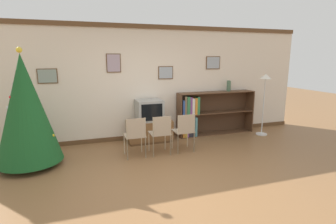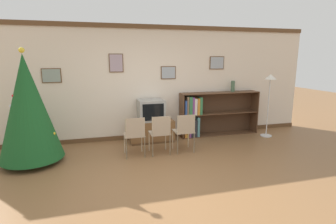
% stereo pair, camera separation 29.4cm
% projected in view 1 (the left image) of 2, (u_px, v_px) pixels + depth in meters
% --- Properties ---
extents(ground_plane, '(24.00, 24.00, 0.00)m').
position_uv_depth(ground_plane, '(175.00, 183.00, 4.16)').
color(ground_plane, brown).
extents(wall_back, '(8.70, 0.11, 2.70)m').
position_uv_depth(wall_back, '(139.00, 83.00, 6.22)').
color(wall_back, silver).
rests_on(wall_back, ground_plane).
extents(christmas_tree, '(1.12, 1.12, 2.13)m').
position_uv_depth(christmas_tree, '(26.00, 109.00, 4.60)').
color(christmas_tree, maroon).
rests_on(christmas_tree, ground_plane).
extents(tv_console, '(1.03, 0.53, 0.51)m').
position_uv_depth(tv_console, '(149.00, 131.00, 6.18)').
color(tv_console, brown).
rests_on(tv_console, ground_plane).
extents(television, '(0.59, 0.52, 0.49)m').
position_uv_depth(television, '(149.00, 110.00, 6.08)').
color(television, '#9E9E99').
rests_on(television, tv_console).
extents(folding_chair_left, '(0.40, 0.40, 0.82)m').
position_uv_depth(folding_chair_left, '(135.00, 135.00, 5.12)').
color(folding_chair_left, tan).
rests_on(folding_chair_left, ground_plane).
extents(folding_chair_center, '(0.40, 0.40, 0.82)m').
position_uv_depth(folding_chair_center, '(161.00, 132.00, 5.28)').
color(folding_chair_center, tan).
rests_on(folding_chair_center, ground_plane).
extents(folding_chair_right, '(0.40, 0.40, 0.82)m').
position_uv_depth(folding_chair_right, '(185.00, 130.00, 5.44)').
color(folding_chair_right, tan).
rests_on(folding_chair_right, ground_plane).
extents(bookshelf, '(2.05, 0.36, 1.10)m').
position_uv_depth(bookshelf, '(202.00, 114.00, 6.65)').
color(bookshelf, brown).
rests_on(bookshelf, ground_plane).
extents(vase, '(0.10, 0.10, 0.28)m').
position_uv_depth(vase, '(229.00, 86.00, 6.78)').
color(vase, '#47664C').
rests_on(vase, bookshelf).
extents(standing_lamp, '(0.28, 0.28, 1.56)m').
position_uv_depth(standing_lamp, '(265.00, 88.00, 6.53)').
color(standing_lamp, silver).
rests_on(standing_lamp, ground_plane).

